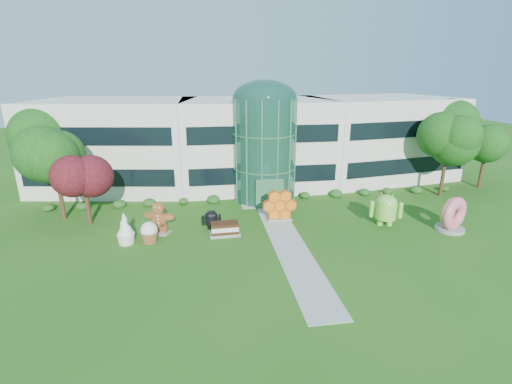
{
  "coord_description": "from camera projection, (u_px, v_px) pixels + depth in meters",
  "views": [
    {
      "loc": [
        -6.05,
        -22.87,
        12.02
      ],
      "look_at": [
        -1.71,
        6.0,
        2.6
      ],
      "focal_mm": 26.0,
      "sensor_mm": 36.0,
      "label": 1
    }
  ],
  "objects": [
    {
      "name": "froyo",
      "position": [
        125.0,
        229.0,
        27.02
      ],
      "size": [
        1.81,
        1.81,
        2.34
      ],
      "primitive_type": null,
      "rotation": [
        0.0,
        0.0,
        -0.43
      ],
      "color": "white",
      "rests_on": "ground"
    },
    {
      "name": "tree_red",
      "position": [
        85.0,
        189.0,
        30.02
      ],
      "size": [
        4.0,
        4.0,
        6.0
      ],
      "primitive_type": null,
      "color": "#3F0C14",
      "rests_on": "ground"
    },
    {
      "name": "android_green",
      "position": [
        386.0,
        207.0,
        30.17
      ],
      "size": [
        3.15,
        2.54,
        3.11
      ],
      "primitive_type": null,
      "rotation": [
        0.0,
        0.0,
        -0.29
      ],
      "color": "#74C53F",
      "rests_on": "ground"
    },
    {
      "name": "honeycomb",
      "position": [
        279.0,
        207.0,
        31.4
      ],
      "size": [
        3.07,
        1.1,
        2.41
      ],
      "primitive_type": null,
      "rotation": [
        0.0,
        0.0,
        -0.0
      ],
      "color": "orange",
      "rests_on": "ground"
    },
    {
      "name": "building",
      "position": [
        255.0,
        142.0,
        41.58
      ],
      "size": [
        46.0,
        15.0,
        9.3
      ],
      "primitive_type": null,
      "color": "beige",
      "rests_on": "ground"
    },
    {
      "name": "walkway",
      "position": [
        286.0,
        240.0,
        27.95
      ],
      "size": [
        2.4,
        20.0,
        0.04
      ],
      "primitive_type": "cube",
      "color": "#9E9E93",
      "rests_on": "ground"
    },
    {
      "name": "donut",
      "position": [
        452.0,
        214.0,
        29.2
      ],
      "size": [
        3.05,
        2.34,
        2.86
      ],
      "primitive_type": null,
      "rotation": [
        0.0,
        0.0,
        0.42
      ],
      "color": "#DF546D",
      "rests_on": "ground"
    },
    {
      "name": "cupcake",
      "position": [
        149.0,
        232.0,
        27.35
      ],
      "size": [
        1.64,
        1.64,
        1.6
      ],
      "primitive_type": null,
      "rotation": [
        0.0,
        0.0,
        -0.27
      ],
      "color": "white",
      "rests_on": "ground"
    },
    {
      "name": "ice_cream_sandwich",
      "position": [
        225.0,
        229.0,
        28.6
      ],
      "size": [
        2.38,
        1.26,
        1.04
      ],
      "primitive_type": null,
      "rotation": [
        0.0,
        0.0,
        0.04
      ],
      "color": "black",
      "rests_on": "ground"
    },
    {
      "name": "trees_backdrop",
      "position": [
        262.0,
        155.0,
        37.02
      ],
      "size": [
        52.0,
        8.0,
        8.4
      ],
      "primitive_type": null,
      "color": "#124010",
      "rests_on": "ground"
    },
    {
      "name": "gingerbread",
      "position": [
        159.0,
        218.0,
        28.69
      ],
      "size": [
        3.05,
        2.13,
        2.63
      ],
      "primitive_type": null,
      "rotation": [
        0.0,
        0.0,
        -0.41
      ],
      "color": "brown",
      "rests_on": "ground"
    },
    {
      "name": "android_black",
      "position": [
        211.0,
        218.0,
        29.71
      ],
      "size": [
        1.68,
        1.2,
        1.81
      ],
      "primitive_type": null,
      "rotation": [
        0.0,
        0.0,
        0.09
      ],
      "color": "black",
      "rests_on": "ground"
    },
    {
      "name": "ground",
      "position": [
        293.0,
        252.0,
        26.07
      ],
      "size": [
        140.0,
        140.0,
        0.0
      ],
      "primitive_type": "plane",
      "color": "#215114",
      "rests_on": "ground"
    },
    {
      "name": "atrium",
      "position": [
        264.0,
        150.0,
        35.86
      ],
      "size": [
        6.0,
        6.0,
        9.8
      ],
      "primitive_type": "cylinder",
      "color": "#194738",
      "rests_on": "ground"
    }
  ]
}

